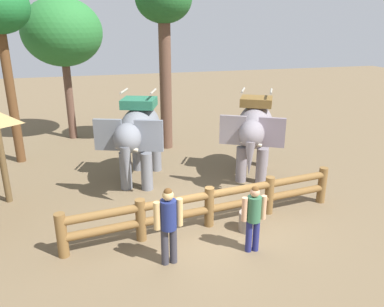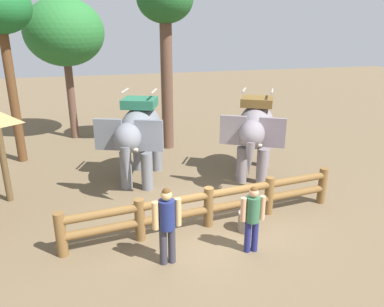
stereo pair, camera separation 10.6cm
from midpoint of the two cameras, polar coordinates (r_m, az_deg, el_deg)
name	(u,v)px [view 1 (the left image)]	position (r m, az deg, el deg)	size (l,w,h in m)	color
ground_plane	(208,224)	(9.87, 2.15, -10.61)	(60.00, 60.00, 0.00)	brown
log_fence	(209,204)	(9.53, 2.30, -7.61)	(7.25, 1.06, 1.05)	brown
elephant_near_left	(139,133)	(11.89, -8.30, 3.14)	(2.48, 3.49, 2.93)	slate
elephant_center	(254,129)	(12.43, 9.17, 3.62)	(2.68, 3.35, 2.87)	gray
tourist_woman_in_black	(254,214)	(8.48, 8.95, -9.07)	(0.56, 0.33, 1.59)	navy
tourist_man_in_blue	(169,221)	(7.95, -3.95, -10.13)	(0.62, 0.36, 1.76)	#35343F
tree_far_left	(62,33)	(17.07, -19.17, 16.81)	(3.24, 3.24, 5.89)	brown
tree_back_center	(164,9)	(14.91, -4.49, 20.87)	(2.10, 2.10, 6.62)	brown
feed_bucket	(248,221)	(9.57, 8.16, -10.11)	(0.47, 0.47, 0.50)	gray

